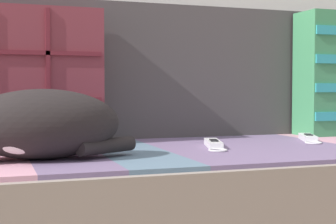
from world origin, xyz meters
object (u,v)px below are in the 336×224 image
(game_remote_near, at_px, (214,144))
(sleeping_cat, at_px, (33,126))
(couch, at_px, (215,218))
(game_remote_far, at_px, (308,138))
(throw_pillow_quilted, at_px, (18,77))

(game_remote_near, bearing_deg, sleeping_cat, -168.70)
(couch, distance_m, game_remote_near, 0.22)
(game_remote_near, distance_m, game_remote_far, 0.36)
(couch, bearing_deg, sleeping_cat, -164.54)
(couch, height_order, sleeping_cat, sleeping_cat)
(game_remote_far, bearing_deg, game_remote_near, -169.10)
(game_remote_near, xyz_separation_m, game_remote_far, (0.35, 0.07, -0.00))
(couch, bearing_deg, game_remote_near, -120.44)
(game_remote_near, height_order, game_remote_far, same)
(sleeping_cat, height_order, game_remote_near, sleeping_cat)
(sleeping_cat, bearing_deg, throw_pillow_quilted, 93.10)
(throw_pillow_quilted, bearing_deg, game_remote_near, -23.70)
(throw_pillow_quilted, xyz_separation_m, game_remote_far, (0.85, -0.15, -0.19))
(sleeping_cat, distance_m, game_remote_near, 0.50)
(couch, distance_m, game_remote_far, 0.39)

